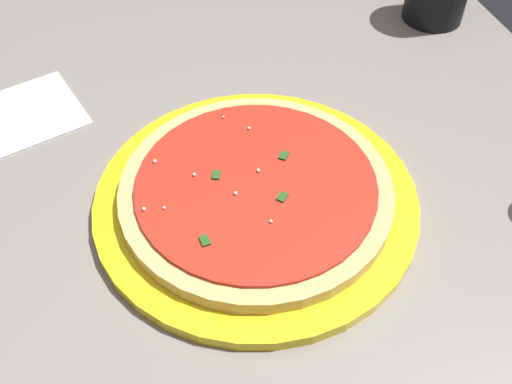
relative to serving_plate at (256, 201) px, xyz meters
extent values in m
cube|color=black|center=(-0.45, 0.36, -0.40)|extent=(0.06, 0.06, 0.72)
cube|color=gray|center=(-0.03, -0.04, -0.02)|extent=(0.98, 0.94, 0.03)
cylinder|color=yellow|center=(0.00, 0.00, 0.00)|extent=(0.33, 0.33, 0.01)
cylinder|color=#DBB26B|center=(0.00, 0.00, 0.01)|extent=(0.28, 0.28, 0.02)
cylinder|color=red|center=(0.00, 0.00, 0.02)|extent=(0.24, 0.24, 0.00)
sphere|color=#EFEACC|center=(-0.11, -0.01, 0.03)|extent=(0.00, 0.00, 0.00)
sphere|color=#EFEACC|center=(0.05, 0.00, 0.03)|extent=(0.00, 0.00, 0.00)
sphere|color=#EFEACC|center=(0.01, -0.09, 0.03)|extent=(0.00, 0.00, 0.00)
sphere|color=#EFEACC|center=(0.00, -0.11, 0.03)|extent=(0.00, 0.00, 0.00)
sphere|color=#EFEACC|center=(-0.01, 0.01, 0.03)|extent=(0.00, 0.00, 0.00)
sphere|color=#EFEACC|center=(0.01, -0.02, 0.03)|extent=(0.00, 0.00, 0.00)
sphere|color=#EFEACC|center=(-0.08, 0.02, 0.03)|extent=(0.00, 0.00, 0.00)
sphere|color=#EFEACC|center=(-0.02, -0.06, 0.03)|extent=(0.00, 0.00, 0.00)
sphere|color=#EFEACC|center=(-0.06, -0.09, 0.03)|extent=(0.00, 0.00, 0.00)
cube|color=#23561E|center=(-0.03, 0.04, 0.03)|extent=(0.01, 0.01, 0.00)
cube|color=#23561E|center=(0.03, 0.02, 0.03)|extent=(0.01, 0.01, 0.00)
cube|color=#23561E|center=(0.06, -0.07, 0.03)|extent=(0.01, 0.01, 0.00)
cube|color=#23561E|center=(-0.02, -0.04, 0.03)|extent=(0.01, 0.01, 0.00)
cube|color=white|center=(-0.22, -0.23, -0.01)|extent=(0.15, 0.17, 0.00)
camera|label=1|loc=(0.39, -0.12, 0.47)|focal=41.98mm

